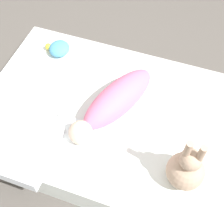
{
  "coord_description": "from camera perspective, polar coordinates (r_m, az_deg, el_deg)",
  "views": [
    {
      "loc": [
        -0.36,
        0.92,
        1.65
      ],
      "look_at": [
        -0.03,
        -0.02,
        0.24
      ],
      "focal_mm": 50.0,
      "sensor_mm": 36.0,
      "label": 1
    }
  ],
  "objects": [
    {
      "name": "ground_plane",
      "position": [
        1.92,
        -1.07,
        -4.48
      ],
      "size": [
        12.0,
        12.0,
        0.0
      ],
      "primitive_type": "plane",
      "color": "#514C47"
    },
    {
      "name": "bed_mattress",
      "position": [
        1.84,
        -1.11,
        -2.95
      ],
      "size": [
        1.42,
        1.0,
        0.19
      ],
      "color": "white",
      "rests_on": "ground_plane"
    },
    {
      "name": "burp_cloth",
      "position": [
        1.68,
        -7.39,
        -5.89
      ],
      "size": [
        0.24,
        0.21,
        0.02
      ],
      "color": "white",
      "rests_on": "bed_mattress"
    },
    {
      "name": "swaddled_baby",
      "position": [
        1.7,
        0.43,
        0.32
      ],
      "size": [
        0.37,
        0.6,
        0.17
      ],
      "rotation": [
        0.0,
        0.0,
        1.16
      ],
      "color": "pink",
      "rests_on": "bed_mattress"
    },
    {
      "name": "pillow",
      "position": [
        1.67,
        -16.83,
        -7.64
      ],
      "size": [
        0.37,
        0.34,
        0.08
      ],
      "color": "white",
      "rests_on": "bed_mattress"
    },
    {
      "name": "bunny_plush",
      "position": [
        1.51,
        13.43,
        -11.56
      ],
      "size": [
        0.18,
        0.18,
        0.34
      ],
      "color": "tan",
      "rests_on": "bed_mattress"
    },
    {
      "name": "turtle_plush",
      "position": [
        2.05,
        -9.72,
        9.9
      ],
      "size": [
        0.16,
        0.14,
        0.07
      ],
      "color": "#4C99C6",
      "rests_on": "bed_mattress"
    }
  ]
}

